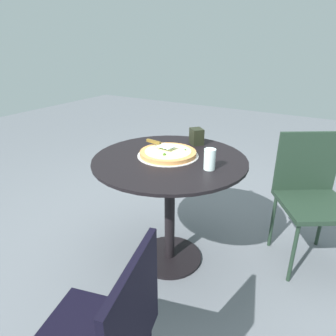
% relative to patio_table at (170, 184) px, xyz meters
% --- Properties ---
extents(ground_plane, '(10.00, 10.00, 0.00)m').
position_rel_patio_table_xyz_m(ground_plane, '(0.00, 0.00, -0.57)').
color(ground_plane, slate).
extents(patio_table, '(0.93, 0.93, 0.75)m').
position_rel_patio_table_xyz_m(patio_table, '(0.00, 0.00, 0.00)').
color(patio_table, black).
rests_on(patio_table, ground).
extents(pizza_on_tray, '(0.38, 0.38, 0.05)m').
position_rel_patio_table_xyz_m(pizza_on_tray, '(0.03, 0.03, 0.19)').
color(pizza_on_tray, silver).
rests_on(pizza_on_tray, patio_table).
extents(pizza_server, '(0.09, 0.22, 0.02)m').
position_rel_patio_table_xyz_m(pizza_server, '(0.06, 0.11, 0.23)').
color(pizza_server, silver).
rests_on(pizza_server, pizza_on_tray).
extents(drinking_cup, '(0.06, 0.06, 0.12)m').
position_rel_patio_table_xyz_m(drinking_cup, '(-0.04, -0.27, 0.23)').
color(drinking_cup, white).
rests_on(drinking_cup, patio_table).
extents(napkin_dispenser, '(0.12, 0.12, 0.11)m').
position_rel_patio_table_xyz_m(napkin_dispenser, '(0.32, -0.02, 0.23)').
color(napkin_dispenser, black).
rests_on(napkin_dispenser, patio_table).
extents(patio_chair_far, '(0.57, 0.57, 0.87)m').
position_rel_patio_table_xyz_m(patio_chair_far, '(0.50, -0.77, -0.07)').
color(patio_chair_far, '#1F3124').
rests_on(patio_chair_far, ground).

